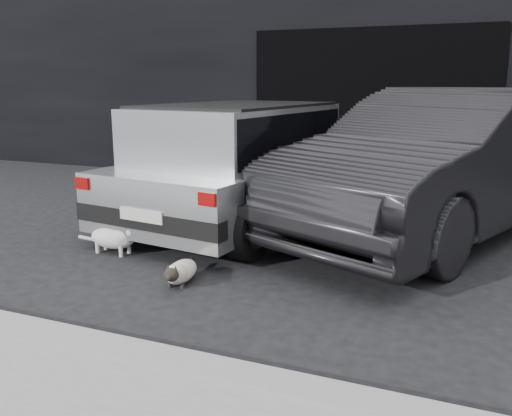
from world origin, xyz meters
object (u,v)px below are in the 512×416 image
at_px(second_car, 443,162).
at_px(cat_white, 115,237).
at_px(cat_siamese, 180,272).
at_px(silver_hatchback, 243,158).

height_order(second_car, cat_white, second_car).
bearing_deg(cat_siamese, silver_hatchback, -89.21).
bearing_deg(cat_white, silver_hatchback, 162.16).
relative_size(cat_siamese, cat_white, 0.88).
distance_m(second_car, cat_siamese, 3.38).
bearing_deg(silver_hatchback, cat_siamese, -72.48).
height_order(cat_siamese, cat_white, cat_white).
bearing_deg(silver_hatchback, second_car, 17.09).
xyz_separation_m(second_car, cat_white, (-3.01, -2.16, -0.66)).
relative_size(silver_hatchback, second_car, 0.83).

